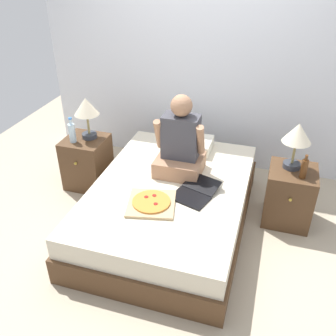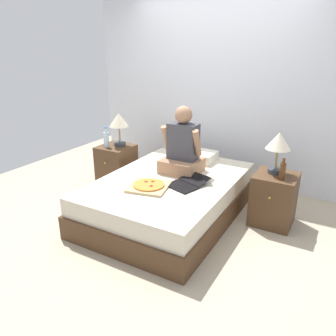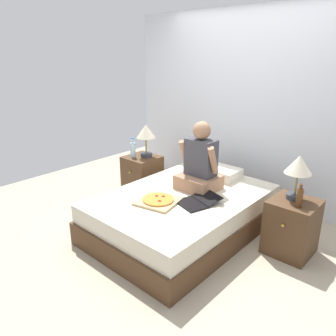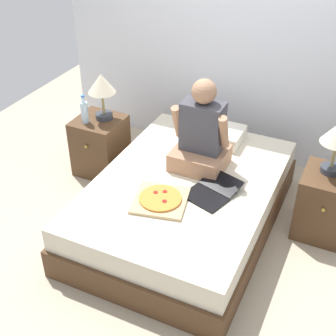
{
  "view_description": "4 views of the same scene",
  "coord_description": "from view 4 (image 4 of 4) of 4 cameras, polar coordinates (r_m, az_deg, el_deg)",
  "views": [
    {
      "loc": [
        0.83,
        -2.74,
        2.41
      ],
      "look_at": [
        0.06,
        -0.24,
        0.79
      ],
      "focal_mm": 40.0,
      "sensor_mm": 36.0,
      "label": 1
    },
    {
      "loc": [
        1.68,
        -2.98,
        1.86
      ],
      "look_at": [
        0.1,
        -0.21,
        0.67
      ],
      "focal_mm": 35.0,
      "sensor_mm": 36.0,
      "label": 2
    },
    {
      "loc": [
        2.1,
        -2.58,
        1.94
      ],
      "look_at": [
        -0.08,
        -0.16,
        0.79
      ],
      "focal_mm": 35.0,
      "sensor_mm": 36.0,
      "label": 3
    },
    {
      "loc": [
        1.19,
        -2.85,
        2.69
      ],
      "look_at": [
        -0.08,
        -0.15,
        0.65
      ],
      "focal_mm": 50.0,
      "sensor_mm": 36.0,
      "label": 4
    }
  ],
  "objects": [
    {
      "name": "ground_plane",
      "position": [
        4.1,
        1.99,
        -6.74
      ],
      "size": [
        5.81,
        5.81,
        0.0
      ],
      "primitive_type": "plane",
      "color": "tan"
    },
    {
      "name": "wall_back",
      "position": [
        4.62,
        9.42,
        15.72
      ],
      "size": [
        3.81,
        0.12,
        2.5
      ],
      "primitive_type": "cube",
      "color": "silver",
      "rests_on": "ground"
    },
    {
      "name": "bed",
      "position": [
        3.95,
        2.05,
        -4.29
      ],
      "size": [
        1.42,
        2.03,
        0.45
      ],
      "color": "#4C331E",
      "rests_on": "ground"
    },
    {
      "name": "nightstand_left",
      "position": [
        4.64,
        -8.23,
        2.75
      ],
      "size": [
        0.44,
        0.47,
        0.57
      ],
      "color": "#4C331E",
      "rests_on": "ground"
    },
    {
      "name": "lamp_on_left_nightstand",
      "position": [
        4.38,
        -8.09,
        9.8
      ],
      "size": [
        0.26,
        0.26,
        0.45
      ],
      "color": "#333842",
      "rests_on": "nightstand_left"
    },
    {
      "name": "water_bottle",
      "position": [
        4.43,
        -10.15,
        6.8
      ],
      "size": [
        0.07,
        0.07,
        0.28
      ],
      "color": "silver",
      "rests_on": "nightstand_left"
    },
    {
      "name": "nightstand_right",
      "position": [
        4.05,
        18.68,
        -4.21
      ],
      "size": [
        0.44,
        0.47,
        0.57
      ],
      "color": "#4C331E",
      "rests_on": "ground"
    },
    {
      "name": "pillow",
      "position": [
        4.37,
        5.69,
        4.27
      ],
      "size": [
        0.52,
        0.34,
        0.12
      ],
      "primitive_type": "cube",
      "color": "silver",
      "rests_on": "bed"
    },
    {
      "name": "person_seated",
      "position": [
        3.86,
        4.09,
        3.91
      ],
      "size": [
        0.47,
        0.4,
        0.78
      ],
      "color": "#A37556",
      "rests_on": "bed"
    },
    {
      "name": "laptop",
      "position": [
        3.66,
        5.19,
        -3.01
      ],
      "size": [
        0.43,
        0.49,
        0.07
      ],
      "color": "black",
      "rests_on": "bed"
    },
    {
      "name": "pizza_box",
      "position": [
        3.58,
        -0.94,
        -3.88
      ],
      "size": [
        0.48,
        0.48,
        0.05
      ],
      "color": "tan",
      "rests_on": "bed"
    }
  ]
}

